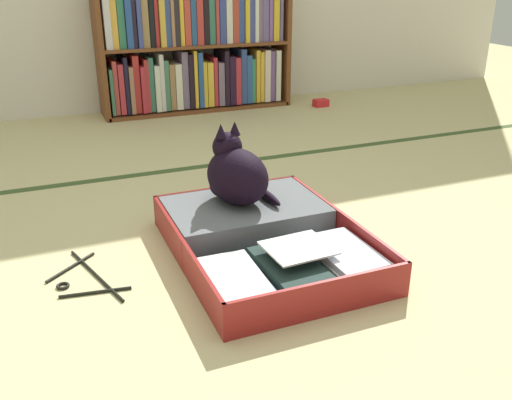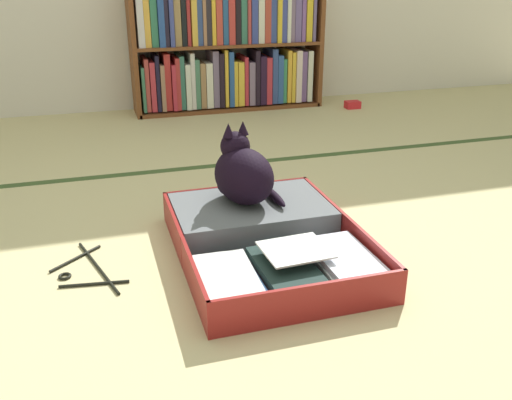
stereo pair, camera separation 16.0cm
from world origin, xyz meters
name	(u,v)px [view 2 (the right image)]	position (x,y,z in m)	size (l,w,h in m)	color
ground_plane	(244,278)	(0.00, 0.00, 0.00)	(10.00, 10.00, 0.00)	#CBBE86
tatami_border	(185,169)	(0.00, 1.08, 0.00)	(4.80, 0.05, 0.00)	#3A5127
bookshelf	(227,47)	(0.51, 2.24, 0.42)	(1.28, 0.28, 0.87)	brown
open_suitcase	(263,236)	(0.12, 0.17, 0.05)	(0.59, 0.80, 0.12)	maroon
black_cat	(242,174)	(0.09, 0.34, 0.22)	(0.26, 0.31, 0.29)	black
clothes_hanger	(87,270)	(-0.48, 0.19, 0.01)	(0.25, 0.38, 0.01)	black
small_red_pouch	(353,105)	(1.34, 1.99, 0.02)	(0.10, 0.07, 0.05)	red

